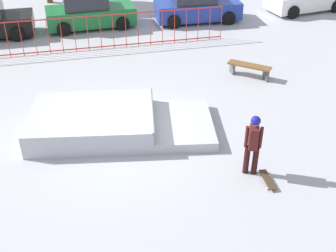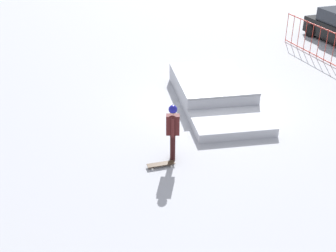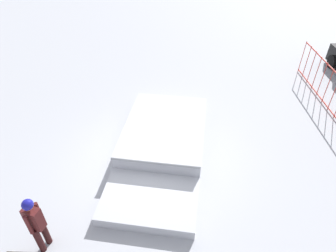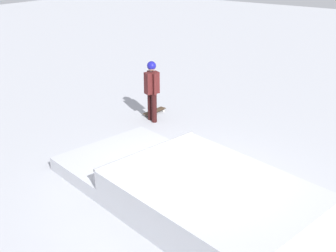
# 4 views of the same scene
# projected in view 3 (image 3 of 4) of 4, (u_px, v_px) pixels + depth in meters

# --- Properties ---
(ground_plane) EXTENTS (60.00, 60.00, 0.00)m
(ground_plane) POSITION_uv_depth(u_px,v_px,m) (153.00, 158.00, 9.59)
(ground_plane) COLOR #A8AAB2
(skate_ramp) EXTENTS (5.80, 3.59, 0.74)m
(skate_ramp) POSITION_uv_depth(u_px,v_px,m) (163.00, 143.00, 9.71)
(skate_ramp) COLOR #B0B3BB
(skate_ramp) RESTS_ON ground
(skater) EXTENTS (0.41, 0.43, 1.73)m
(skater) POSITION_uv_depth(u_px,v_px,m) (35.00, 221.00, 6.59)
(skater) COLOR black
(skater) RESTS_ON ground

